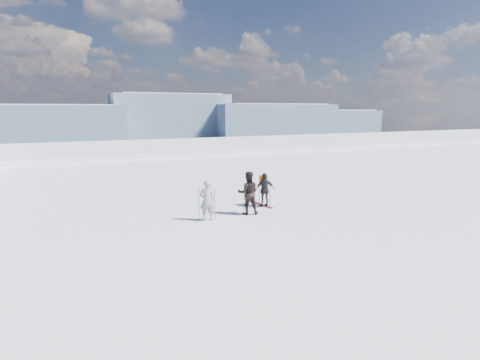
{
  "coord_description": "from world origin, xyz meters",
  "views": [
    {
      "loc": [
        -7.68,
        -10.8,
        4.35
      ],
      "look_at": [
        -1.76,
        3.0,
        1.48
      ],
      "focal_mm": 28.0,
      "sensor_mm": 36.0,
      "label": 1
    }
  ],
  "objects_px": {
    "skier_pack": "(265,190)",
    "skis_loose": "(260,204)",
    "skier_grey": "(207,200)",
    "skier_dark": "(248,193)"
  },
  "relations": [
    {
      "from": "skis_loose",
      "to": "skier_dark",
      "type": "bearing_deg",
      "value": -133.75
    },
    {
      "from": "skier_dark",
      "to": "skier_pack",
      "type": "distance_m",
      "value": 1.43
    },
    {
      "from": "skier_dark",
      "to": "skier_pack",
      "type": "bearing_deg",
      "value": -129.88
    },
    {
      "from": "skier_pack",
      "to": "skis_loose",
      "type": "height_order",
      "value": "skier_pack"
    },
    {
      "from": "skier_pack",
      "to": "skis_loose",
      "type": "xyz_separation_m",
      "value": [
        -0.03,
        0.42,
        -0.76
      ]
    },
    {
      "from": "skier_pack",
      "to": "skier_grey",
      "type": "bearing_deg",
      "value": 25.77
    },
    {
      "from": "skier_grey",
      "to": "skis_loose",
      "type": "xyz_separation_m",
      "value": [
        3.02,
        1.41,
        -0.79
      ]
    },
    {
      "from": "skier_grey",
      "to": "skis_loose",
      "type": "distance_m",
      "value": 3.42
    },
    {
      "from": "skier_dark",
      "to": "skier_grey",
      "type": "bearing_deg",
      "value": 22.69
    },
    {
      "from": "skier_grey",
      "to": "skier_pack",
      "type": "relative_size",
      "value": 1.05
    }
  ]
}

